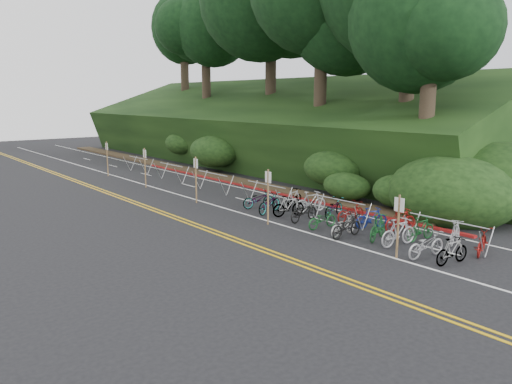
% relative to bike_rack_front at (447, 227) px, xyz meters
% --- Properties ---
extents(ground, '(120.00, 120.00, 0.00)m').
position_rel_bike_rack_front_xyz_m(ground, '(-3.55, 1.95, -0.81)').
color(ground, black).
rests_on(ground, ground).
extents(road_markings, '(7.47, 80.00, 0.01)m').
position_rel_bike_rack_front_xyz_m(road_markings, '(-2.91, 12.05, -0.81)').
color(road_markings, gold).
rests_on(road_markings, ground).
extents(red_curb, '(0.25, 28.00, 0.10)m').
position_rel_bike_rack_front_xyz_m(red_curb, '(2.15, 13.95, -0.76)').
color(red_curb, maroon).
rests_on(red_curb, ground).
extents(embankment, '(14.30, 48.14, 9.11)m').
position_rel_bike_rack_front_xyz_m(embankment, '(9.42, 20.99, 1.75)').
color(embankment, black).
rests_on(embankment, ground).
extents(tree_cluster, '(32.41, 54.01, 18.31)m').
position_rel_bike_rack_front_xyz_m(tree_cluster, '(6.21, 23.99, 10.62)').
color(tree_cluster, '#2D2319').
rests_on(tree_cluster, ground).
extents(bike_rack_front, '(1.10, 3.22, 1.09)m').
position_rel_bike_rack_front_xyz_m(bike_rack_front, '(0.00, 0.00, 0.00)').
color(bike_rack_front, '#9EA0A2').
rests_on(bike_rack_front, ground).
extents(bike_racks_rest, '(1.14, 23.00, 1.17)m').
position_rel_bike_rack_front_xyz_m(bike_racks_rest, '(-0.55, 14.95, 0.04)').
color(bike_racks_rest, '#9EA0A2').
rests_on(bike_racks_rest, ground).
extents(signpost_near, '(0.08, 0.40, 2.28)m').
position_rel_bike_rack_front_xyz_m(signpost_near, '(-2.46, 0.44, 0.50)').
color(signpost_near, brown).
rests_on(signpost_near, ground).
extents(signposts_rest, '(0.08, 18.40, 2.50)m').
position_rel_bike_rack_front_xyz_m(signposts_rest, '(-2.95, 15.95, 0.62)').
color(signposts_rest, brown).
rests_on(signposts_rest, ground).
extents(bike_front, '(0.73, 1.81, 0.94)m').
position_rel_bike_rack_front_xyz_m(bike_front, '(-1.84, 3.33, -0.35)').
color(bike_front, black).
rests_on(bike_front, ground).
extents(bike_valet, '(3.18, 12.91, 1.10)m').
position_rel_bike_rack_front_xyz_m(bike_valet, '(-0.60, 4.23, -0.33)').
color(bike_valet, slate).
rests_on(bike_valet, ground).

